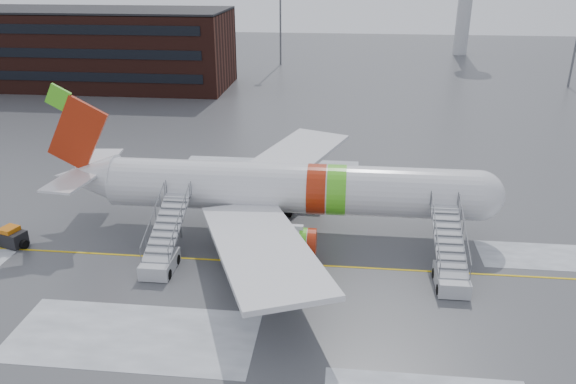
# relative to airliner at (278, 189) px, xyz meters

# --- Properties ---
(ground) EXTENTS (260.00, 260.00, 0.00)m
(ground) POSITION_rel_airliner_xyz_m (-0.57, -4.47, -3.42)
(ground) COLOR #494C4F
(ground) RESTS_ON ground
(airliner) EXTENTS (35.03, 32.97, 11.18)m
(airliner) POSITION_rel_airliner_xyz_m (0.00, 0.00, 0.00)
(airliner) COLOR silver
(airliner) RESTS_ON ground
(airstair_fwd) EXTENTS (2.05, 7.70, 3.48)m
(airstair_fwd) POSITION_rel_airliner_xyz_m (12.15, -6.54, -2.35)
(airstair_fwd) COLOR #ADAFB4
(airstair_fwd) RESTS_ON ground
(airstair_aft) EXTENTS (2.05, 7.70, 3.48)m
(airstair_aft) POSITION_rel_airliner_xyz_m (-7.28, -6.54, -2.35)
(airstair_aft) COLOR #ADAFB5
(airstair_aft) RESTS_ON ground
(pushback_tug) EXTENTS (3.37, 2.99, 1.71)m
(pushback_tug) POSITION_rel_airliner_xyz_m (-1.05, -4.97, -2.66)
(pushback_tug) COLOR black
(pushback_tug) RESTS_ON ground
(baggage_tractor) EXTENTS (3.00, 1.90, 1.48)m
(baggage_tractor) POSITION_rel_airliner_xyz_m (-19.43, -4.90, -2.79)
(baggage_tractor) COLOR black
(baggage_tractor) RESTS_ON ground
(terminal_building) EXTENTS (62.00, 16.11, 12.30)m
(terminal_building) POSITION_rel_airliner_xyz_m (-45.57, 50.51, 2.78)
(terminal_building) COLOR #3F1E16
(terminal_building) RESTS_ON ground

